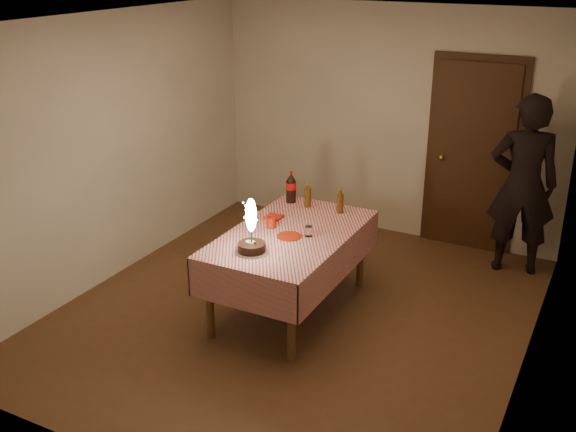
{
  "coord_description": "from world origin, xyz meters",
  "views": [
    {
      "loc": [
        2.44,
        -4.86,
        3.12
      ],
      "look_at": [
        -0.07,
        -0.02,
        0.95
      ],
      "focal_mm": 42.0,
      "sensor_mm": 36.0,
      "label": 1
    }
  ],
  "objects_px": {
    "cola_bottle": "(291,187)",
    "photographer": "(523,185)",
    "amber_bottle_right": "(340,201)",
    "clear_cup": "(309,231)",
    "red_cup": "(271,223)",
    "red_plate": "(289,236)",
    "birthday_cake": "(251,236)",
    "amber_bottle_left": "(308,195)",
    "dining_table": "(291,243)"
  },
  "relations": [
    {
      "from": "clear_cup",
      "to": "amber_bottle_right",
      "type": "height_order",
      "value": "amber_bottle_right"
    },
    {
      "from": "birthday_cake",
      "to": "amber_bottle_left",
      "type": "relative_size",
      "value": 1.85
    },
    {
      "from": "clear_cup",
      "to": "cola_bottle",
      "type": "xyz_separation_m",
      "value": [
        -0.53,
        0.69,
        0.11
      ]
    },
    {
      "from": "dining_table",
      "to": "amber_bottle_left",
      "type": "relative_size",
      "value": 6.75
    },
    {
      "from": "birthday_cake",
      "to": "amber_bottle_left",
      "type": "height_order",
      "value": "birthday_cake"
    },
    {
      "from": "red_plate",
      "to": "cola_bottle",
      "type": "distance_m",
      "value": 0.89
    },
    {
      "from": "clear_cup",
      "to": "dining_table",
      "type": "bearing_deg",
      "value": -177.48
    },
    {
      "from": "cola_bottle",
      "to": "photographer",
      "type": "height_order",
      "value": "photographer"
    },
    {
      "from": "birthday_cake",
      "to": "dining_table",
      "type": "bearing_deg",
      "value": 78.36
    },
    {
      "from": "dining_table",
      "to": "cola_bottle",
      "type": "xyz_separation_m",
      "value": [
        -0.35,
        0.7,
        0.26
      ]
    },
    {
      "from": "red_plate",
      "to": "red_cup",
      "type": "relative_size",
      "value": 2.2
    },
    {
      "from": "amber_bottle_right",
      "to": "photographer",
      "type": "bearing_deg",
      "value": 38.45
    },
    {
      "from": "red_plate",
      "to": "clear_cup",
      "type": "relative_size",
      "value": 2.44
    },
    {
      "from": "red_plate",
      "to": "red_cup",
      "type": "xyz_separation_m",
      "value": [
        -0.24,
        0.11,
        0.05
      ]
    },
    {
      "from": "dining_table",
      "to": "cola_bottle",
      "type": "relative_size",
      "value": 5.42
    },
    {
      "from": "red_plate",
      "to": "birthday_cake",
      "type": "bearing_deg",
      "value": -108.04
    },
    {
      "from": "red_cup",
      "to": "amber_bottle_right",
      "type": "xyz_separation_m",
      "value": [
        0.4,
        0.63,
        0.07
      ]
    },
    {
      "from": "photographer",
      "to": "birthday_cake",
      "type": "bearing_deg",
      "value": -127.27
    },
    {
      "from": "birthday_cake",
      "to": "red_cup",
      "type": "relative_size",
      "value": 4.71
    },
    {
      "from": "clear_cup",
      "to": "photographer",
      "type": "relative_size",
      "value": 0.05
    },
    {
      "from": "cola_bottle",
      "to": "amber_bottle_left",
      "type": "distance_m",
      "value": 0.22
    },
    {
      "from": "dining_table",
      "to": "amber_bottle_left",
      "type": "height_order",
      "value": "amber_bottle_left"
    },
    {
      "from": "amber_bottle_left",
      "to": "clear_cup",
      "type": "bearing_deg",
      "value": -63.45
    },
    {
      "from": "red_plate",
      "to": "photographer",
      "type": "distance_m",
      "value": 2.52
    },
    {
      "from": "birthday_cake",
      "to": "red_cup",
      "type": "height_order",
      "value": "birthday_cake"
    },
    {
      "from": "red_plate",
      "to": "clear_cup",
      "type": "xyz_separation_m",
      "value": [
        0.14,
        0.1,
        0.04
      ]
    },
    {
      "from": "red_plate",
      "to": "cola_bottle",
      "type": "xyz_separation_m",
      "value": [
        -0.39,
        0.78,
        0.15
      ]
    },
    {
      "from": "red_plate",
      "to": "red_cup",
      "type": "height_order",
      "value": "red_cup"
    },
    {
      "from": "red_cup",
      "to": "cola_bottle",
      "type": "xyz_separation_m",
      "value": [
        -0.15,
        0.67,
        0.1
      ]
    },
    {
      "from": "birthday_cake",
      "to": "red_plate",
      "type": "distance_m",
      "value": 0.46
    },
    {
      "from": "birthday_cake",
      "to": "amber_bottle_left",
      "type": "xyz_separation_m",
      "value": [
        -0.04,
        1.15,
        -0.02
      ]
    },
    {
      "from": "amber_bottle_left",
      "to": "cola_bottle",
      "type": "bearing_deg",
      "value": 167.15
    },
    {
      "from": "red_cup",
      "to": "amber_bottle_left",
      "type": "relative_size",
      "value": 0.39
    },
    {
      "from": "dining_table",
      "to": "birthday_cake",
      "type": "relative_size",
      "value": 3.65
    },
    {
      "from": "dining_table",
      "to": "amber_bottle_left",
      "type": "distance_m",
      "value": 0.7
    },
    {
      "from": "photographer",
      "to": "clear_cup",
      "type": "bearing_deg",
      "value": -129.45
    },
    {
      "from": "amber_bottle_left",
      "to": "birthday_cake",
      "type": "bearing_deg",
      "value": -87.89
    },
    {
      "from": "dining_table",
      "to": "red_plate",
      "type": "distance_m",
      "value": 0.14
    },
    {
      "from": "birthday_cake",
      "to": "amber_bottle_left",
      "type": "distance_m",
      "value": 1.15
    },
    {
      "from": "red_cup",
      "to": "clear_cup",
      "type": "distance_m",
      "value": 0.38
    },
    {
      "from": "clear_cup",
      "to": "photographer",
      "type": "height_order",
      "value": "photographer"
    },
    {
      "from": "cola_bottle",
      "to": "amber_bottle_right",
      "type": "distance_m",
      "value": 0.55
    },
    {
      "from": "clear_cup",
      "to": "red_cup",
      "type": "bearing_deg",
      "value": 177.93
    },
    {
      "from": "photographer",
      "to": "amber_bottle_right",
      "type": "bearing_deg",
      "value": -141.55
    },
    {
      "from": "dining_table",
      "to": "red_plate",
      "type": "height_order",
      "value": "red_plate"
    },
    {
      "from": "red_cup",
      "to": "clear_cup",
      "type": "relative_size",
      "value": 1.11
    },
    {
      "from": "amber_bottle_right",
      "to": "photographer",
      "type": "distance_m",
      "value": 1.88
    },
    {
      "from": "cola_bottle",
      "to": "photographer",
      "type": "relative_size",
      "value": 0.17
    },
    {
      "from": "cola_bottle",
      "to": "amber_bottle_left",
      "type": "height_order",
      "value": "cola_bottle"
    },
    {
      "from": "amber_bottle_right",
      "to": "dining_table",
      "type": "bearing_deg",
      "value": -106.5
    }
  ]
}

